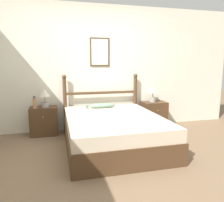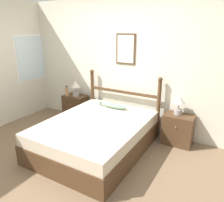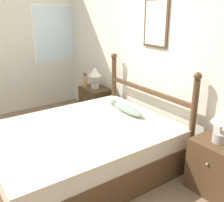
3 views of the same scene
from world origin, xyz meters
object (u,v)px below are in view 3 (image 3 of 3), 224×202
table_lamp_left (95,75)px  bottle (85,80)px  nightstand_left (95,103)px  fish_pillow (127,109)px  bed (83,148)px  nightstand_right (217,169)px  table_lamp_right (222,121)px

table_lamp_left → bottle: 0.23m
nightstand_left → fish_pillow: bearing=-9.9°
nightstand_left → bottle: size_ratio=2.34×
bed → fish_pillow: size_ratio=3.50×
nightstand_right → bed: bearing=-142.8°
table_lamp_left → table_lamp_right: 2.24m
nightstand_left → fish_pillow: size_ratio=0.96×
table_lamp_left → bottle: table_lamp_left is taller
bed → bottle: 1.57m
table_lamp_right → table_lamp_left: bearing=-179.1°
nightstand_right → fish_pillow: size_ratio=0.96×
bed → table_lamp_right: bearing=38.7°
fish_pillow → table_lamp_right: bearing=10.1°
bed → bottle: size_ratio=8.54×
nightstand_left → table_lamp_right: (2.27, 0.02, 0.50)m
fish_pillow → nightstand_left: bearing=170.1°
bed → nightstand_left: size_ratio=3.66×
nightstand_left → fish_pillow: 1.15m
table_lamp_left → bottle: bearing=-155.7°
bed → table_lamp_left: size_ratio=5.79×
nightstand_right → fish_pillow: 1.26m
nightstand_left → table_lamp_left: 0.50m
bed → fish_pillow: fish_pillow is taller
bed → table_lamp_right: size_ratio=5.79×
table_lamp_right → bed: bearing=-141.3°
bottle → table_lamp_right: bearing=2.7°
nightstand_left → table_lamp_left: size_ratio=1.58×
bottle → fish_pillow: (1.24, -0.10, -0.09)m
table_lamp_left → table_lamp_right: size_ratio=1.00×
nightstand_left → nightstand_right: 2.31m
nightstand_left → nightstand_right: bearing=0.0°
fish_pillow → bed: bearing=-85.2°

